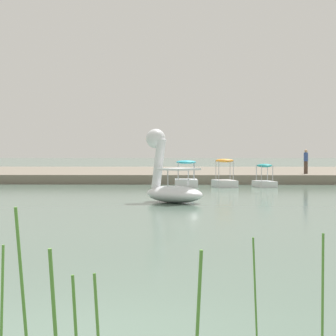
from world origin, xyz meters
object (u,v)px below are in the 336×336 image
swan_boat (170,182)px  person_on_path (306,161)px  pedal_boat_cyan (186,179)px  pedal_boat_orange (224,179)px  pedal_boat_teal (264,179)px

swan_boat → person_on_path: swan_boat is taller
person_on_path → pedal_boat_cyan: bearing=-147.9°
pedal_boat_orange → pedal_boat_cyan: 2.15m
pedal_boat_orange → pedal_boat_cyan: size_ratio=1.01×
swan_boat → pedal_boat_orange: 10.93m
pedal_boat_teal → swan_boat: bearing=-115.6°
pedal_boat_teal → person_on_path: bearing=55.5°
pedal_boat_teal → pedal_boat_orange: pedal_boat_orange is taller
swan_boat → pedal_boat_teal: swan_boat is taller
pedal_boat_cyan → swan_boat: bearing=-93.8°
swan_boat → pedal_boat_cyan: size_ratio=1.43×
pedal_boat_orange → person_on_path: bearing=41.2°
pedal_boat_teal → pedal_boat_orange: size_ratio=0.93×
swan_boat → pedal_boat_teal: size_ratio=1.54×
pedal_boat_teal → pedal_boat_cyan: bearing=-179.7°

